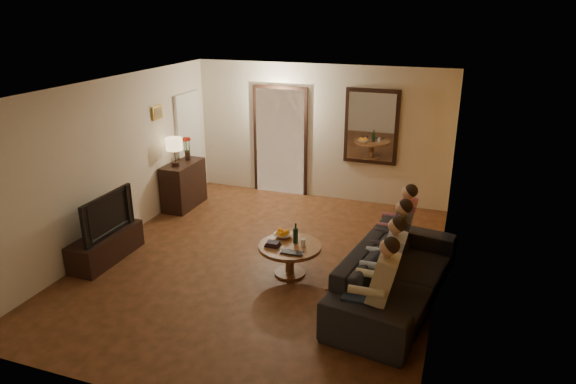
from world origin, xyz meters
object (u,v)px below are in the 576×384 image
(sofa, at_px, (396,275))
(person_b, at_px, (385,269))
(tv, at_px, (102,214))
(person_d, at_px, (399,230))
(tv_stand, at_px, (106,246))
(dog, at_px, (349,281))
(dresser, at_px, (184,185))
(coffee_table, at_px, (290,260))
(person_a, at_px, (377,293))
(wine_bottle, at_px, (296,233))
(person_c, at_px, (393,248))
(laptop, at_px, (290,254))
(bowl, at_px, (283,235))
(table_lamp, at_px, (175,152))

(sofa, xyz_separation_m, person_b, (-0.10, -0.30, 0.22))
(tv, distance_m, person_d, 4.32)
(tv_stand, bearing_deg, person_d, 15.62)
(dog, bearing_deg, dresser, 168.34)
(dog, bearing_deg, coffee_table, 176.14)
(tv_stand, height_order, person_a, person_a)
(tv_stand, xyz_separation_m, wine_bottle, (2.80, 0.58, 0.39))
(tv, height_order, coffee_table, tv)
(person_a, distance_m, person_c, 1.20)
(tv_stand, bearing_deg, dresser, 90.00)
(laptop, bearing_deg, dog, -8.59)
(person_b, bearing_deg, wine_bottle, 155.48)
(bowl, bearing_deg, coffee_table, -50.71)
(wine_bottle, bearing_deg, sofa, -12.36)
(coffee_table, relative_size, laptop, 2.69)
(laptop, bearing_deg, person_b, -10.50)
(person_d, relative_size, wine_bottle, 3.87)
(person_a, height_order, coffee_table, person_a)
(tv, xyz_separation_m, bowl, (2.57, 0.70, -0.25))
(dresser, xyz_separation_m, table_lamp, (0.00, -0.22, 0.70))
(table_lamp, height_order, person_b, table_lamp)
(person_b, height_order, bowl, person_b)
(table_lamp, height_order, person_d, table_lamp)
(dresser, relative_size, person_c, 0.80)
(sofa, relative_size, person_d, 2.16)
(bowl, bearing_deg, laptop, -60.75)
(person_a, bearing_deg, person_d, 90.00)
(person_c, relative_size, coffee_table, 1.36)
(laptop, bearing_deg, table_lamp, 146.48)
(wine_bottle, bearing_deg, dresser, 148.46)
(laptop, bearing_deg, person_c, 15.28)
(coffee_table, height_order, bowl, bowl)
(person_d, relative_size, dog, 2.14)
(sofa, xyz_separation_m, laptop, (-1.41, -0.06, 0.08))
(table_lamp, bearing_deg, tv, -90.00)
(wine_bottle, relative_size, laptop, 0.94)
(tv_stand, xyz_separation_m, laptop, (2.85, 0.20, 0.25))
(sofa, distance_m, person_a, 0.93)
(person_a, height_order, person_b, same)
(tv, distance_m, sofa, 4.28)
(person_a, bearing_deg, dog, 123.06)
(dresser, bearing_deg, person_c, -22.68)
(table_lamp, bearing_deg, person_a, -33.17)
(wine_bottle, bearing_deg, tv_stand, -168.26)
(coffee_table, bearing_deg, table_lamp, 149.83)
(bowl, bearing_deg, wine_bottle, -27.55)
(sofa, xyz_separation_m, person_d, (-0.10, 0.90, 0.22))
(person_a, bearing_deg, coffee_table, 141.52)
(tv_stand, xyz_separation_m, tv, (0.00, 0.00, 0.53))
(bowl, bearing_deg, person_c, -5.02)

